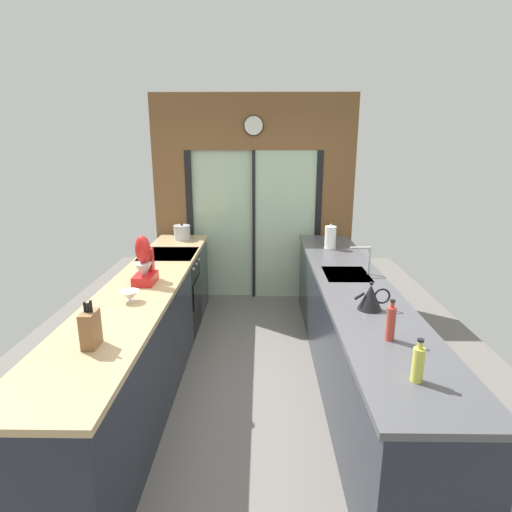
{
  "coord_description": "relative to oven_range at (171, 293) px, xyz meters",
  "views": [
    {
      "loc": [
        0.11,
        -3.04,
        2.07
      ],
      "look_at": [
        0.06,
        0.64,
        1.06
      ],
      "focal_mm": 28.61,
      "sensor_mm": 36.0,
      "label": 1
    }
  ],
  "objects": [
    {
      "name": "soap_bottle_far",
      "position": [
        1.8,
        -2.01,
        0.58
      ],
      "size": [
        0.05,
        0.05,
        0.26
      ],
      "color": "#B23D2D",
      "rests_on": "right_counter_run"
    },
    {
      "name": "paper_towel_roll",
      "position": [
        1.8,
        0.26,
        0.59
      ],
      "size": [
        0.15,
        0.15,
        0.29
      ],
      "color": "#B7BABC",
      "rests_on": "right_counter_run"
    },
    {
      "name": "ground_plane",
      "position": [
        0.91,
        -0.65,
        -0.47
      ],
      "size": [
        5.04,
        7.6,
        0.02
      ],
      "primitive_type": "cube",
      "color": "slate"
    },
    {
      "name": "left_counter_run",
      "position": [
        -0.0,
        -1.12,
        0.01
      ],
      "size": [
        0.62,
        3.8,
        0.92
      ],
      "color": "#1E232D",
      "rests_on": "ground_plane"
    },
    {
      "name": "soap_bottle_near",
      "position": [
        1.8,
        -2.46,
        0.56
      ],
      "size": [
        0.06,
        0.06,
        0.23
      ],
      "color": "#D1CC4C",
      "rests_on": "right_counter_run"
    },
    {
      "name": "knife_block",
      "position": [
        0.02,
        -2.12,
        0.58
      ],
      "size": [
        0.08,
        0.14,
        0.29
      ],
      "color": "brown",
      "rests_on": "left_counter_run"
    },
    {
      "name": "kettle",
      "position": [
        1.8,
        -1.53,
        0.56
      ],
      "size": [
        0.26,
        0.18,
        0.21
      ],
      "color": "black",
      "rests_on": "right_counter_run"
    },
    {
      "name": "stock_pot",
      "position": [
        0.02,
        0.69,
        0.55
      ],
      "size": [
        0.21,
        0.21,
        0.2
      ],
      "color": "#B7BABC",
      "rests_on": "left_counter_run"
    },
    {
      "name": "back_wall_unit",
      "position": [
        0.91,
        1.15,
        1.07
      ],
      "size": [
        2.64,
        0.12,
        2.7
      ],
      "color": "brown",
      "rests_on": "ground_plane"
    },
    {
      "name": "sink_faucet",
      "position": [
        1.97,
        -0.7,
        0.64
      ],
      "size": [
        0.19,
        0.02,
        0.26
      ],
      "color": "#B7BABC",
      "rests_on": "right_counter_run"
    },
    {
      "name": "mixing_bowl",
      "position": [
        0.02,
        -1.41,
        0.51
      ],
      "size": [
        0.15,
        0.15,
        0.08
      ],
      "color": "silver",
      "rests_on": "left_counter_run"
    },
    {
      "name": "oven_range",
      "position": [
        0.0,
        0.0,
        0.0
      ],
      "size": [
        0.6,
        0.6,
        0.92
      ],
      "color": "black",
      "rests_on": "ground_plane"
    },
    {
      "name": "right_counter_run",
      "position": [
        1.82,
        -0.95,
        0.01
      ],
      "size": [
        0.62,
        3.8,
        0.92
      ],
      "color": "#1E232D",
      "rests_on": "ground_plane"
    },
    {
      "name": "stand_mixer",
      "position": [
        0.02,
        -0.98,
        0.63
      ],
      "size": [
        0.17,
        0.27,
        0.42
      ],
      "color": "red",
      "rests_on": "left_counter_run"
    }
  ]
}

